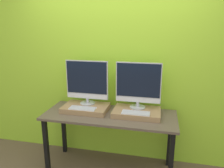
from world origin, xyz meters
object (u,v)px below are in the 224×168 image
object	(u,v)px
monitor_left	(87,81)
keyboard_left	(83,108)
keyboard_right	(136,113)
monitor_right	(138,84)

from	to	relation	value
monitor_left	keyboard_left	world-z (taller)	monitor_left
monitor_left	keyboard_right	world-z (taller)	monitor_left
monitor_right	keyboard_right	xyz separation A→B (m)	(0.00, -0.19, -0.29)
monitor_left	monitor_right	world-z (taller)	same
keyboard_left	monitor_right	distance (m)	0.75
keyboard_left	monitor_right	size ratio (longest dim) A/B	0.57
monitor_right	monitor_left	bearing A→B (deg)	180.00
monitor_left	keyboard_right	bearing A→B (deg)	-16.37
monitor_right	keyboard_right	bearing A→B (deg)	-90.00
keyboard_left	monitor_right	bearing A→B (deg)	16.37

